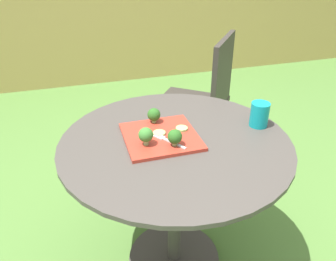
{
  "coord_description": "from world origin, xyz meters",
  "views": [
    {
      "loc": [
        -0.36,
        -1.09,
        1.41
      ],
      "look_at": [
        -0.03,
        0.02,
        0.75
      ],
      "focal_mm": 36.33,
      "sensor_mm": 36.0,
      "label": 1
    }
  ],
  "objects": [
    {
      "name": "patio_table",
      "position": [
        0.0,
        0.0,
        0.46
      ],
      "size": [
        0.92,
        0.92,
        0.71
      ],
      "color": "#423D38",
      "rests_on": "ground_plane"
    },
    {
      "name": "broccoli_floret_0",
      "position": [
        -0.02,
        -0.05,
        0.76
      ],
      "size": [
        0.06,
        0.06,
        0.07
      ],
      "color": "#99B770",
      "rests_on": "salad_plate"
    },
    {
      "name": "bamboo_fence",
      "position": [
        0.0,
        2.53,
        0.66
      ],
      "size": [
        8.0,
        0.08,
        1.32
      ],
      "primitive_type": "cube",
      "color": "tan",
      "rests_on": "ground_plane"
    },
    {
      "name": "broccoli_floret_2",
      "position": [
        -0.05,
        0.15,
        0.75
      ],
      "size": [
        0.06,
        0.06,
        0.06
      ],
      "color": "#99B770",
      "rests_on": "salad_plate"
    },
    {
      "name": "fork",
      "position": [
        -0.04,
        -0.01,
        0.72
      ],
      "size": [
        0.1,
        0.14,
        0.0
      ],
      "color": "silver",
      "rests_on": "salad_plate"
    },
    {
      "name": "broccoli_floret_1",
      "position": [
        -0.12,
        -0.02,
        0.76
      ],
      "size": [
        0.06,
        0.06,
        0.07
      ],
      "color": "#99B770",
      "rests_on": "salad_plate"
    },
    {
      "name": "ground_plane",
      "position": [
        0.0,
        0.0,
        0.0
      ],
      "size": [
        12.0,
        12.0,
        0.0
      ],
      "primitive_type": "plane",
      "color": "#4C7533"
    },
    {
      "name": "drinking_glass",
      "position": [
        0.38,
        0.02,
        0.75
      ],
      "size": [
        0.08,
        0.08,
        0.1
      ],
      "color": "#0F8C93",
      "rests_on": "patio_table"
    },
    {
      "name": "cucumber_slice_1",
      "position": [
        0.04,
        0.05,
        0.72
      ],
      "size": [
        0.05,
        0.05,
        0.01
      ],
      "primitive_type": "cylinder",
      "color": "#8EB766",
      "rests_on": "salad_plate"
    },
    {
      "name": "cucumber_slice_0",
      "position": [
        -0.05,
        0.05,
        0.72
      ],
      "size": [
        0.05,
        0.05,
        0.01
      ],
      "primitive_type": "cylinder",
      "color": "#8EB766",
      "rests_on": "salad_plate"
    },
    {
      "name": "patio_chair",
      "position": [
        0.44,
        0.76,
        0.53
      ],
      "size": [
        0.62,
        0.62,
        0.9
      ],
      "color": "#332D28",
      "rests_on": "ground_plane"
    },
    {
      "name": "salad_plate",
      "position": [
        -0.05,
        0.03,
        0.71
      ],
      "size": [
        0.29,
        0.29,
        0.01
      ],
      "primitive_type": "cube",
      "color": "#AD3323",
      "rests_on": "patio_table"
    }
  ]
}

